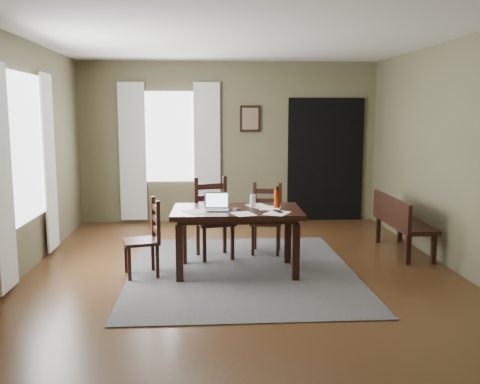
{
  "coord_description": "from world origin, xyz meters",
  "views": [
    {
      "loc": [
        -0.43,
        -6.06,
        1.84
      ],
      "look_at": [
        0.0,
        0.3,
        0.9
      ],
      "focal_mm": 40.0,
      "sensor_mm": 36.0,
      "label": 1
    }
  ],
  "objects": [
    {
      "name": "curtain_left_near",
      "position": [
        -2.44,
        -0.62,
        1.2
      ],
      "size": [
        0.03,
        0.48,
        2.3
      ],
      "color": "silver",
      "rests_on": "ground"
    },
    {
      "name": "curtain_back_right",
      "position": [
        -0.38,
        2.94,
        1.2
      ],
      "size": [
        0.44,
        0.03,
        2.3
      ],
      "color": "silver",
      "rests_on": "ground"
    },
    {
      "name": "laptop",
      "position": [
        -0.29,
        -0.05,
        0.8
      ],
      "size": [
        0.3,
        0.24,
        0.19
      ],
      "rotation": [
        0.0,
        0.0,
        -0.07
      ],
      "color": "#B7B7BC",
      "rests_on": "dining_table"
    },
    {
      "name": "paper_d",
      "position": [
        0.33,
        0.01,
        0.75
      ],
      "size": [
        0.29,
        0.35,
        0.0
      ],
      "primitive_type": "cube",
      "rotation": [
        0.0,
        0.0,
        -0.23
      ],
      "color": "white",
      "rests_on": "dining_table"
    },
    {
      "name": "window_left",
      "position": [
        -2.47,
        0.2,
        1.45
      ],
      "size": [
        0.01,
        1.3,
        1.7
      ],
      "color": "white",
      "rests_on": "ground"
    },
    {
      "name": "curtain_back_left",
      "position": [
        -1.62,
        2.94,
        1.2
      ],
      "size": [
        0.44,
        0.03,
        2.3
      ],
      "color": "silver",
      "rests_on": "ground"
    },
    {
      "name": "drinking_glass",
      "position": [
        0.14,
        0.12,
        0.82
      ],
      "size": [
        0.07,
        0.07,
        0.15
      ],
      "primitive_type": "cylinder",
      "rotation": [
        0.0,
        0.0,
        0.08
      ],
      "color": "silver",
      "rests_on": "dining_table"
    },
    {
      "name": "paper_e",
      "position": [
        -0.0,
        -0.34,
        0.75
      ],
      "size": [
        0.29,
        0.33,
        0.0
      ],
      "primitive_type": "cube",
      "rotation": [
        0.0,
        0.0,
        0.32
      ],
      "color": "white",
      "rests_on": "dining_table"
    },
    {
      "name": "ground",
      "position": [
        0.0,
        0.0,
        -0.01
      ],
      "size": [
        5.0,
        6.0,
        0.01
      ],
      "color": "#492C16"
    },
    {
      "name": "window_back",
      "position": [
        -1.0,
        2.97,
        1.45
      ],
      "size": [
        1.0,
        0.01,
        1.5
      ],
      "color": "white",
      "rests_on": "ground"
    },
    {
      "name": "chair_end",
      "position": [
        -1.1,
        -0.1,
        0.43
      ],
      "size": [
        0.47,
        0.47,
        0.88
      ],
      "rotation": [
        0.0,
        0.0,
        -1.31
      ],
      "color": "black",
      "rests_on": "rug"
    },
    {
      "name": "curtain_left_far",
      "position": [
        -2.44,
        1.02,
        1.2
      ],
      "size": [
        0.03,
        0.48,
        2.3
      ],
      "color": "silver",
      "rests_on": "ground"
    },
    {
      "name": "doorway_back",
      "position": [
        1.65,
        2.97,
        1.05
      ],
      "size": [
        1.3,
        0.03,
        2.1
      ],
      "color": "black",
      "rests_on": "ground"
    },
    {
      "name": "water_bottle",
      "position": [
        0.41,
        0.03,
        0.87
      ],
      "size": [
        0.09,
        0.09,
        0.25
      ],
      "rotation": [
        0.0,
        0.0,
        0.31
      ],
      "color": "#9E290C",
      "rests_on": "dining_table"
    },
    {
      "name": "room_shell",
      "position": [
        0.0,
        0.0,
        1.8
      ],
      "size": [
        5.02,
        6.02,
        2.71
      ],
      "color": "brown",
      "rests_on": "ground"
    },
    {
      "name": "chair_back_right",
      "position": [
        0.39,
        0.84,
        0.45
      ],
      "size": [
        0.47,
        0.47,
        0.91
      ],
      "rotation": [
        0.0,
        0.0,
        -0.19
      ],
      "color": "black",
      "rests_on": "rug"
    },
    {
      "name": "framed_picture",
      "position": [
        0.35,
        2.97,
        1.75
      ],
      "size": [
        0.34,
        0.03,
        0.44
      ],
      "color": "black",
      "rests_on": "ground"
    },
    {
      "name": "paper_b",
      "position": [
        0.37,
        -0.31,
        0.75
      ],
      "size": [
        0.35,
        0.38,
        0.0
      ],
      "primitive_type": "cube",
      "rotation": [
        0.0,
        0.0,
        -0.5
      ],
      "color": "white",
      "rests_on": "dining_table"
    },
    {
      "name": "tv_remote",
      "position": [
        0.39,
        -0.25,
        0.76
      ],
      "size": [
        0.09,
        0.16,
        0.02
      ],
      "primitive_type": "cube",
      "rotation": [
        0.0,
        0.0,
        0.33
      ],
      "color": "black",
      "rests_on": "dining_table"
    },
    {
      "name": "computer_mouse",
      "position": [
        -0.07,
        -0.12,
        0.77
      ],
      "size": [
        0.08,
        0.1,
        0.03
      ],
      "primitive_type": "cube",
      "rotation": [
        0.0,
        0.0,
        0.39
      ],
      "color": "#3F3F42",
      "rests_on": "dining_table"
    },
    {
      "name": "chair_back_left",
      "position": [
        -0.32,
        0.66,
        0.5
      ],
      "size": [
        0.54,
        0.54,
        1.02
      ],
      "rotation": [
        0.0,
        0.0,
        0.24
      ],
      "color": "black",
      "rests_on": "rug"
    },
    {
      "name": "rug",
      "position": [
        0.0,
        0.0,
        0.01
      ],
      "size": [
        2.6,
        3.2,
        0.01
      ],
      "color": "#454545",
      "rests_on": "ground"
    },
    {
      "name": "paper_a",
      "position": [
        -0.54,
        -0.17,
        0.75
      ],
      "size": [
        0.3,
        0.33,
        0.0
      ],
      "primitive_type": "cube",
      "rotation": [
        0.0,
        0.0,
        0.38
      ],
      "color": "white",
      "rests_on": "dining_table"
    },
    {
      "name": "paper_c",
      "position": [
        0.22,
        0.16,
        0.75
      ],
      "size": [
        0.32,
        0.35,
        0.0
      ],
      "primitive_type": "cube",
      "rotation": [
        0.0,
        0.0,
        0.44
      ],
      "color": "white",
      "rests_on": "dining_table"
    },
    {
      "name": "bench",
      "position": [
        2.15,
        0.73,
        0.45
      ],
      "size": [
        0.43,
        1.33,
        0.75
      ],
      "rotation": [
        0.0,
        0.0,
        1.57
      ],
      "color": "black",
      "rests_on": "ground"
    },
    {
      "name": "dining_table",
      "position": [
        -0.06,
        -0.02,
        0.66
      ],
      "size": [
        1.5,
        0.92,
        0.74
      ],
      "rotation": [
        0.0,
        0.0,
        -0.02
      ],
      "color": "black",
      "rests_on": "rug"
    }
  ]
}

